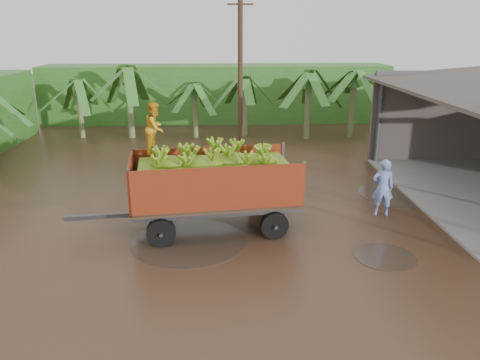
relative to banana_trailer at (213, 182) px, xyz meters
name	(u,v)px	position (x,y,z in m)	size (l,w,h in m)	color
ground	(274,210)	(2.02, 1.34, -1.49)	(100.00, 100.00, 0.00)	black
hedge_north	(216,93)	(0.02, 17.34, 0.31)	(22.00, 3.00, 3.60)	#2D661E
banana_trailer	(213,182)	(0.00, 0.00, 0.00)	(6.97, 2.97, 3.83)	#AD3518
man_blue	(383,188)	(5.48, 0.79, -0.54)	(0.70, 0.46, 1.91)	#7085CD
utility_pole	(240,74)	(1.23, 9.45, 2.30)	(1.20, 0.24, 7.46)	#47301E
banana_plants	(146,121)	(-3.16, 8.10, 0.30)	(24.08, 19.97, 3.99)	#2D661E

